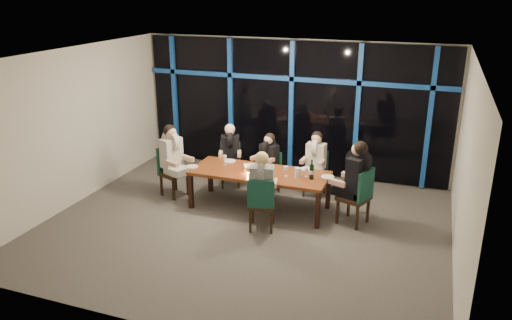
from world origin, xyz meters
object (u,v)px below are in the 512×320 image
(diner_end_left, at_px, (172,150))
(chair_far_left, at_px, (230,162))
(diner_far_mid, at_px, (268,155))
(wine_bottle, at_px, (312,172))
(chair_end_left, at_px, (171,168))
(diner_near_mid, at_px, (262,179))
(diner_far_left, at_px, (230,146))
(chair_end_right, at_px, (359,194))
(diner_far_right, at_px, (316,154))
(water_pitcher, at_px, (298,173))
(chair_near_mid, at_px, (261,202))
(diner_end_right, at_px, (356,171))
(chair_far_right, at_px, (316,170))
(dining_table, at_px, (260,175))
(chair_far_mid, at_px, (270,170))

(diner_end_left, bearing_deg, chair_far_left, -21.35)
(diner_far_mid, bearing_deg, wine_bottle, -16.10)
(chair_end_left, relative_size, diner_near_mid, 1.05)
(chair_far_left, bearing_deg, diner_end_left, -153.98)
(wine_bottle, bearing_deg, diner_near_mid, -132.10)
(chair_far_left, xyz_separation_m, diner_near_mid, (1.32, -1.72, 0.42))
(diner_far_left, bearing_deg, chair_end_right, -39.68)
(diner_far_right, bearing_deg, chair_end_right, -41.68)
(diner_near_mid, bearing_deg, diner_far_mid, -88.68)
(chair_end_left, bearing_deg, diner_end_left, -90.00)
(chair_far_left, distance_m, diner_near_mid, 2.21)
(diner_far_mid, distance_m, diner_end_left, 1.92)
(water_pitcher, bearing_deg, chair_near_mid, -115.87)
(diner_end_right, bearing_deg, chair_far_right, -119.09)
(chair_far_right, relative_size, diner_far_right, 1.03)
(chair_far_left, height_order, chair_end_left, chair_end_left)
(chair_end_left, relative_size, diner_end_right, 0.98)
(chair_near_mid, distance_m, diner_far_mid, 1.72)
(dining_table, xyz_separation_m, diner_near_mid, (0.32, -0.79, 0.26))
(diner_far_left, xyz_separation_m, water_pitcher, (1.73, -0.95, -0.03))
(chair_far_right, height_order, water_pitcher, water_pitcher)
(chair_far_left, height_order, diner_near_mid, diner_near_mid)
(diner_end_right, xyz_separation_m, wine_bottle, (-0.79, 0.00, -0.12))
(diner_far_mid, xyz_separation_m, diner_near_mid, (0.42, -1.56, 0.11))
(chair_far_mid, bearing_deg, diner_near_mid, -56.52)
(diner_far_right, height_order, water_pitcher, diner_far_right)
(dining_table, distance_m, diner_near_mid, 0.89)
(diner_near_mid, bearing_deg, chair_far_right, -119.18)
(chair_end_right, relative_size, diner_far_mid, 1.26)
(chair_far_right, xyz_separation_m, wine_bottle, (0.17, -1.10, 0.38))
(chair_end_right, xyz_separation_m, diner_far_right, (-1.05, 1.05, 0.28))
(diner_far_left, bearing_deg, diner_end_left, -157.25)
(water_pitcher, bearing_deg, chair_end_right, 3.33)
(chair_far_right, height_order, chair_end_left, chair_end_left)
(chair_far_left, distance_m, diner_end_right, 3.00)
(diner_end_left, bearing_deg, chair_far_mid, -43.73)
(chair_far_right, bearing_deg, diner_end_left, -154.78)
(chair_end_right, bearing_deg, chair_near_mid, -42.42)
(chair_far_right, height_order, diner_end_left, diner_end_left)
(diner_end_right, relative_size, wine_bottle, 2.83)
(chair_end_left, relative_size, diner_far_left, 1.12)
(diner_far_mid, bearing_deg, diner_far_left, -165.98)
(chair_far_left, relative_size, chair_near_mid, 0.94)
(dining_table, xyz_separation_m, wine_bottle, (1.01, -0.03, 0.21))
(chair_end_right, height_order, water_pitcher, chair_end_right)
(chair_far_right, distance_m, chair_near_mid, 2.00)
(water_pitcher, bearing_deg, diner_end_right, 5.12)
(diner_far_mid, distance_m, diner_far_right, 0.95)
(chair_end_left, bearing_deg, chair_end_right, -70.43)
(diner_far_mid, relative_size, wine_bottle, 2.31)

